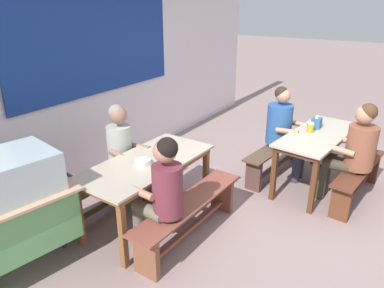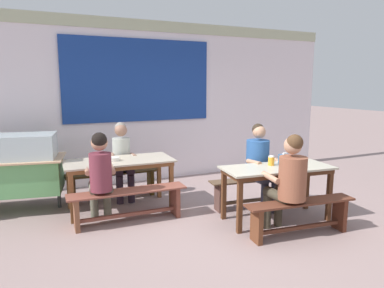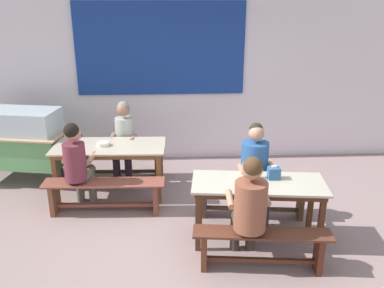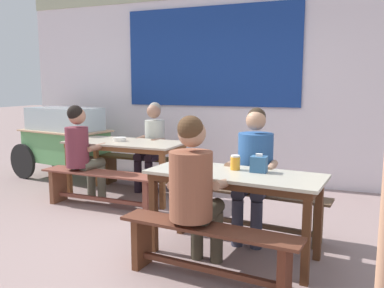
% 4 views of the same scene
% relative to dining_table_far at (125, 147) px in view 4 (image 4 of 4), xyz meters
% --- Properties ---
extents(ground_plane, '(40.00, 40.00, 0.00)m').
position_rel_dining_table_far_xyz_m(ground_plane, '(1.17, -1.22, -0.68)').
color(ground_plane, gray).
extents(backdrop_wall, '(7.55, 0.23, 3.04)m').
position_rel_dining_table_far_xyz_m(backdrop_wall, '(1.15, 1.45, 0.91)').
color(backdrop_wall, silver).
rests_on(backdrop_wall, ground_plane).
extents(dining_table_far, '(1.60, 0.78, 0.76)m').
position_rel_dining_table_far_xyz_m(dining_table_far, '(0.00, 0.00, 0.00)').
color(dining_table_far, '#C1B39A').
rests_on(dining_table_far, ground_plane).
extents(dining_table_near, '(1.58, 0.78, 0.76)m').
position_rel_dining_table_far_xyz_m(dining_table_near, '(1.87, -1.32, -0.01)').
color(dining_table_near, '#B9B39D').
rests_on(dining_table_near, ground_plane).
extents(bench_far_back, '(1.52, 0.34, 0.45)m').
position_rel_dining_table_far_xyz_m(bench_far_back, '(0.02, 0.56, -0.37)').
color(bench_far_back, '#483617').
rests_on(bench_far_back, ground_plane).
extents(bench_far_front, '(1.61, 0.36, 0.45)m').
position_rel_dining_table_far_xyz_m(bench_far_front, '(-0.02, -0.56, -0.39)').
color(bench_far_front, brown).
rests_on(bench_far_front, ground_plane).
extents(bench_near_back, '(1.51, 0.41, 0.45)m').
position_rel_dining_table_far_xyz_m(bench_near_back, '(1.93, -0.77, -0.39)').
color(bench_near_back, brown).
rests_on(bench_near_back, ground_plane).
extents(bench_near_front, '(1.46, 0.41, 0.45)m').
position_rel_dining_table_far_xyz_m(bench_near_front, '(1.81, -1.87, -0.39)').
color(bench_near_front, '#592D1E').
rests_on(bench_near_front, ground_plane).
extents(food_cart, '(1.86, 1.04, 1.15)m').
position_rel_dining_table_far_xyz_m(food_cart, '(-1.45, 0.56, -0.00)').
color(food_cart, '#60A562').
rests_on(food_cart, ground_plane).
extents(person_center_facing, '(0.42, 0.53, 1.26)m').
position_rel_dining_table_far_xyz_m(person_center_facing, '(0.16, 0.48, 0.03)').
color(person_center_facing, '#281D28').
rests_on(person_center_facing, ground_plane).
extents(person_right_near_table, '(0.46, 0.56, 1.29)m').
position_rel_dining_table_far_xyz_m(person_right_near_table, '(1.93, -0.82, 0.05)').
color(person_right_near_table, '#333445').
rests_on(person_right_near_table, ground_plane).
extents(person_left_back_turned, '(0.43, 0.53, 1.26)m').
position_rel_dining_table_far_xyz_m(person_left_back_turned, '(-0.36, -0.47, 0.04)').
color(person_left_back_turned, '#666754').
rests_on(person_left_back_turned, ground_plane).
extents(person_near_front, '(0.45, 0.58, 1.29)m').
position_rel_dining_table_far_xyz_m(person_near_front, '(1.68, -1.79, 0.05)').
color(person_near_front, '#3F392B').
rests_on(person_near_front, ground_plane).
extents(tissue_box, '(0.14, 0.11, 0.16)m').
position_rel_dining_table_far_xyz_m(tissue_box, '(2.06, -1.23, 0.15)').
color(tissue_box, '#2F5E8F').
rests_on(tissue_box, dining_table_near).
extents(condiment_jar, '(0.09, 0.09, 0.13)m').
position_rel_dining_table_far_xyz_m(condiment_jar, '(1.85, -1.21, 0.14)').
color(condiment_jar, orange).
rests_on(condiment_jar, dining_table_near).
extents(soup_bowl, '(0.18, 0.18, 0.05)m').
position_rel_dining_table_far_xyz_m(soup_bowl, '(-0.08, -0.01, 0.10)').
color(soup_bowl, silver).
rests_on(soup_bowl, dining_table_far).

